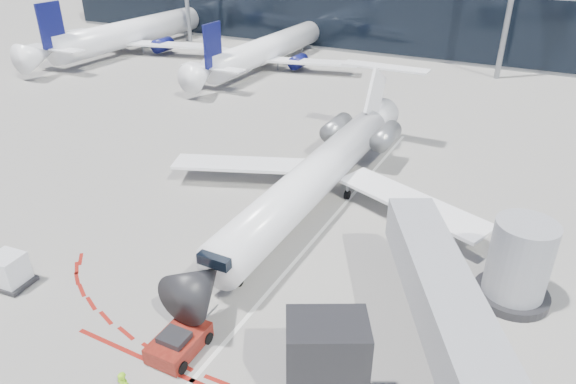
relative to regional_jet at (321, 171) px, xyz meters
The scene contains 10 objects.
ground 7.06m from the regional_jet, 74.57° to the right, with size 260.00×260.00×0.00m, color gray.
apron_centerline 5.33m from the regional_jet, 68.06° to the right, with size 0.25×40.00×0.01m, color silver.
apron_stop_bar 18.12m from the regional_jet, 84.39° to the right, with size 14.00×0.25×0.01m, color maroon.
jet_bridge 14.88m from the regional_jet, 39.05° to the right, with size 10.03×15.20×4.90m.
regional_jet is the anchor object (origin of this frame).
pushback_tug 16.77m from the regional_jet, 89.56° to the right, with size 2.11×4.84×1.25m.
uld_container 20.57m from the regional_jet, 124.15° to the right, with size 2.29×2.01×1.99m.
safety_cone_left 20.91m from the regional_jet, 122.27° to the right, with size 0.38×0.38×0.53m, color orange.
bg_airliner_0 56.83m from the regional_jet, 145.44° to the left, with size 35.30×37.38×11.42m, color white, non-canonical shape.
bg_airliner_1 40.26m from the regional_jet, 124.78° to the left, with size 31.00×32.82×10.03m, color white, non-canonical shape.
Camera 1 is at (11.46, -24.13, 18.38)m, focal length 32.00 mm.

